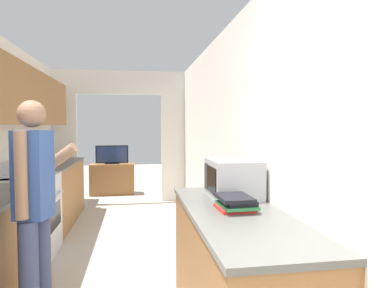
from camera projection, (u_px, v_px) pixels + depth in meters
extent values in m
cube|color=brown|center=(16.00, 95.00, 3.93)|extent=(0.32, 4.16, 0.69)
cube|color=white|center=(238.00, 148.00, 3.31)|extent=(0.06, 7.96, 2.50)
cube|color=white|center=(59.00, 150.00, 6.29)|extent=(0.65, 0.06, 2.05)
cube|color=white|center=(178.00, 148.00, 6.66)|extent=(0.65, 0.06, 2.05)
cube|color=white|center=(119.00, 82.00, 6.41)|extent=(2.86, 0.06, 0.45)
cube|color=brown|center=(54.00, 194.00, 5.11)|extent=(0.60, 1.96, 0.87)
cube|color=#565651|center=(53.00, 164.00, 5.09)|extent=(0.62, 1.97, 0.03)
cube|color=brown|center=(236.00, 280.00, 2.27)|extent=(0.60, 1.73, 0.87)
cube|color=#565651|center=(237.00, 213.00, 2.24)|extent=(0.62, 1.75, 0.03)
cube|color=#B7B7BC|center=(25.00, 218.00, 3.76)|extent=(0.62, 0.79, 0.90)
cube|color=black|center=(55.00, 216.00, 3.81)|extent=(0.01, 0.54, 0.27)
cylinder|color=#B7B7BC|center=(57.00, 196.00, 3.80)|extent=(0.02, 0.63, 0.02)
cylinder|color=#232328|center=(32.00, 179.00, 3.59)|extent=(0.16, 0.16, 0.01)
cylinder|color=#232328|center=(40.00, 175.00, 3.93)|extent=(0.16, 0.16, 0.01)
cylinder|color=#232328|center=(6.00, 180.00, 3.55)|extent=(0.16, 0.16, 0.01)
cylinder|color=#232328|center=(17.00, 175.00, 3.89)|extent=(0.16, 0.16, 0.01)
cylinder|color=#384266|center=(29.00, 280.00, 2.33)|extent=(0.16, 0.16, 0.82)
cylinder|color=#384266|center=(42.00, 270.00, 2.50)|extent=(0.16, 0.16, 0.82)
cube|color=#335193|center=(33.00, 174.00, 2.37)|extent=(0.25, 0.25, 0.61)
cylinder|color=#8C664C|center=(21.00, 175.00, 2.23)|extent=(0.10, 0.10, 0.58)
cylinder|color=#8C664C|center=(44.00, 170.00, 2.52)|extent=(0.53, 0.20, 0.40)
sphere|color=#8C664C|center=(32.00, 114.00, 2.35)|extent=(0.19, 0.19, 0.19)
cube|color=#B7B7BC|center=(233.00, 178.00, 2.67)|extent=(0.36, 0.47, 0.29)
cube|color=black|center=(212.00, 180.00, 2.59)|extent=(0.01, 0.28, 0.20)
cube|color=#38383D|center=(206.00, 176.00, 2.80)|extent=(0.01, 0.09, 0.21)
cube|color=red|center=(234.00, 208.00, 2.27)|extent=(0.23, 0.26, 0.02)
cube|color=#33894C|center=(236.00, 205.00, 2.27)|extent=(0.23, 0.29, 0.02)
cube|color=black|center=(237.00, 201.00, 2.27)|extent=(0.20, 0.28, 0.03)
cube|color=black|center=(234.00, 198.00, 2.24)|extent=(0.21, 0.29, 0.02)
cube|color=brown|center=(112.00, 179.00, 7.31)|extent=(0.92, 0.42, 0.65)
cube|color=black|center=(112.00, 164.00, 7.25)|extent=(0.30, 0.16, 0.02)
cube|color=black|center=(112.00, 154.00, 7.24)|extent=(0.68, 0.04, 0.38)
cube|color=navy|center=(112.00, 154.00, 7.22)|extent=(0.62, 0.01, 0.33)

